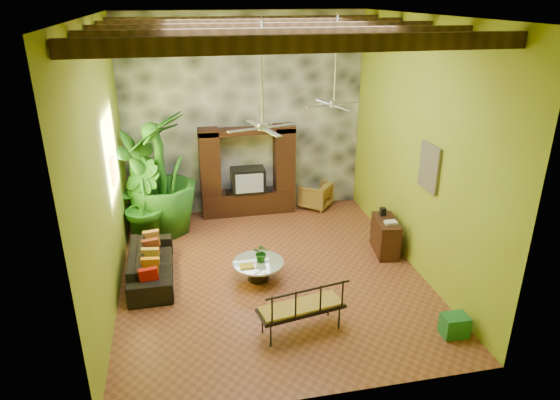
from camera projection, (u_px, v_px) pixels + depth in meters
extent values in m
plane|color=brown|center=(271.00, 273.00, 10.32)|extent=(7.00, 7.00, 0.00)
cube|color=silver|center=(269.00, 16.00, 8.39)|extent=(6.00, 7.00, 0.02)
cube|color=#959B23|center=(244.00, 116.00, 12.52)|extent=(6.00, 0.02, 5.00)
cube|color=#959B23|center=(103.00, 168.00, 8.79)|extent=(0.02, 7.00, 5.00)
cube|color=#959B23|center=(418.00, 148.00, 9.92)|extent=(0.02, 7.00, 5.00)
cube|color=#37393F|center=(245.00, 116.00, 12.46)|extent=(5.98, 0.10, 4.98)
cube|color=#332010|center=(308.00, 44.00, 6.13)|extent=(5.95, 0.16, 0.22)
cube|color=#332010|center=(285.00, 36.00, 7.30)|extent=(5.95, 0.16, 0.22)
cube|color=#332010|center=(269.00, 30.00, 8.47)|extent=(5.95, 0.16, 0.22)
cube|color=#332010|center=(257.00, 25.00, 9.65)|extent=(5.95, 0.16, 0.22)
cube|color=#332010|center=(247.00, 21.00, 10.82)|extent=(5.95, 0.16, 0.22)
cube|color=black|center=(248.00, 202.00, 13.04)|extent=(2.40, 0.50, 0.60)
cube|color=black|center=(210.00, 168.00, 12.47)|extent=(0.50, 0.48, 2.00)
cube|color=black|center=(284.00, 163.00, 12.83)|extent=(0.50, 0.48, 2.00)
cube|color=black|center=(247.00, 131.00, 12.31)|extent=(2.40, 0.48, 0.12)
cube|color=black|center=(248.00, 180.00, 12.78)|extent=(0.85, 0.52, 0.62)
cube|color=#8C99A8|center=(250.00, 184.00, 12.54)|extent=(0.70, 0.02, 0.50)
cylinder|color=#B1B1B6|center=(262.00, 74.00, 8.34)|extent=(0.04, 0.04, 1.80)
cylinder|color=#B1B1B6|center=(263.00, 127.00, 8.68)|extent=(0.18, 0.18, 0.12)
cube|color=#B1B1B6|center=(281.00, 126.00, 8.84)|extent=(0.58, 0.26, 0.01)
cube|color=#B1B1B6|center=(254.00, 123.00, 8.99)|extent=(0.26, 0.58, 0.01)
cube|color=#B1B1B6|center=(244.00, 130.00, 8.54)|extent=(0.58, 0.26, 0.01)
cube|color=#B1B1B6|center=(272.00, 133.00, 8.40)|extent=(0.26, 0.58, 0.01)
cylinder|color=#B1B1B6|center=(336.00, 60.00, 10.12)|extent=(0.04, 0.04, 1.80)
cylinder|color=#B1B1B6|center=(334.00, 104.00, 10.47)|extent=(0.18, 0.18, 0.12)
cube|color=#B1B1B6|center=(348.00, 103.00, 10.63)|extent=(0.58, 0.26, 0.01)
cube|color=#B1B1B6|center=(325.00, 102.00, 10.77)|extent=(0.26, 0.58, 0.01)
cube|color=#B1B1B6|center=(319.00, 106.00, 10.33)|extent=(0.58, 0.26, 0.01)
cube|color=#B1B1B6|center=(343.00, 108.00, 10.18)|extent=(0.26, 0.58, 0.01)
cube|color=gold|center=(114.00, 171.00, 9.85)|extent=(0.06, 0.32, 0.55)
cube|color=#225B7C|center=(429.00, 167.00, 9.44)|extent=(0.06, 0.70, 0.90)
imported|color=black|center=(151.00, 264.00, 10.02)|extent=(0.85, 2.16, 0.63)
imported|color=olive|center=(315.00, 195.00, 13.36)|extent=(1.04, 1.03, 0.68)
imported|color=#266219|center=(140.00, 184.00, 11.55)|extent=(1.51, 1.59, 2.50)
imported|color=#22671B|center=(142.00, 203.00, 11.27)|extent=(1.16, 1.29, 1.92)
imported|color=#23631A|center=(161.00, 174.00, 11.61)|extent=(2.11, 2.11, 2.91)
cylinder|color=black|center=(258.00, 271.00, 10.02)|extent=(0.43, 0.43, 0.36)
cylinder|color=silver|center=(258.00, 263.00, 9.94)|extent=(1.02, 1.02, 0.04)
imported|color=#195917|center=(262.00, 253.00, 9.90)|extent=(0.41, 0.39, 0.37)
cube|color=yellow|center=(247.00, 266.00, 9.75)|extent=(0.28, 0.21, 0.03)
cube|color=black|center=(301.00, 308.00, 8.39)|extent=(1.54, 0.75, 0.06)
cube|color=#A8832F|center=(301.00, 306.00, 8.37)|extent=(1.46, 0.69, 0.06)
cube|color=black|center=(305.00, 304.00, 8.04)|extent=(1.46, 0.30, 0.54)
cube|color=#372011|center=(385.00, 236.00, 11.01)|extent=(0.58, 1.03, 0.78)
cube|color=#1E7039|center=(455.00, 325.00, 8.38)|extent=(0.44, 0.33, 0.38)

